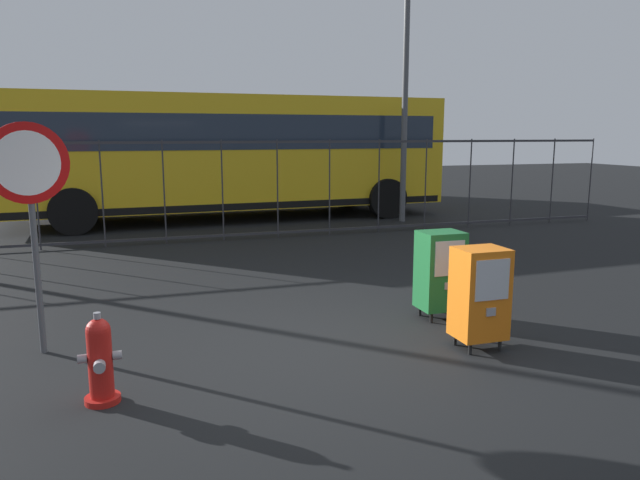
% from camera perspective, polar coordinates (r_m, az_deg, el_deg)
% --- Properties ---
extents(ground_plane, '(60.00, 60.00, 0.00)m').
position_cam_1_polar(ground_plane, '(5.96, 0.84, -10.67)').
color(ground_plane, black).
extents(fire_hydrant, '(0.33, 0.32, 0.75)m').
position_cam_1_polar(fire_hydrant, '(5.11, -20.30, -10.78)').
color(fire_hydrant, red).
rests_on(fire_hydrant, ground_plane).
extents(newspaper_box_primary, '(0.48, 0.42, 1.02)m').
position_cam_1_polar(newspaper_box_primary, '(6.10, 15.04, -4.92)').
color(newspaper_box_primary, black).
rests_on(newspaper_box_primary, ground_plane).
extents(newspaper_box_secondary, '(0.48, 0.42, 1.02)m').
position_cam_1_polar(newspaper_box_secondary, '(6.99, 11.42, -2.85)').
color(newspaper_box_secondary, black).
rests_on(newspaper_box_secondary, ground_plane).
extents(stop_sign, '(0.71, 0.31, 2.23)m').
position_cam_1_polar(stop_sign, '(6.20, -26.02, 4.33)').
color(stop_sign, '#4C4F54').
rests_on(stop_sign, ground_plane).
extents(fence_barrier, '(18.03, 0.04, 2.00)m').
position_cam_1_polar(fence_barrier, '(12.01, -9.32, 4.77)').
color(fence_barrier, '#2D2D33').
rests_on(fence_barrier, ground_plane).
extents(bus_near, '(10.59, 3.10, 3.00)m').
position_cam_1_polar(bus_near, '(15.04, -8.45, 8.50)').
color(bus_near, gold).
rests_on(bus_near, ground_plane).
extents(bus_far, '(10.71, 3.65, 3.00)m').
position_cam_1_polar(bus_far, '(19.27, -11.39, 8.76)').
color(bus_far, gold).
rests_on(bus_far, ground_plane).
extents(street_light_near_right, '(0.32, 0.32, 7.40)m').
position_cam_1_polar(street_light_near_right, '(14.73, 8.28, 18.45)').
color(street_light_near_right, '#4C4F54').
rests_on(street_light_near_right, ground_plane).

